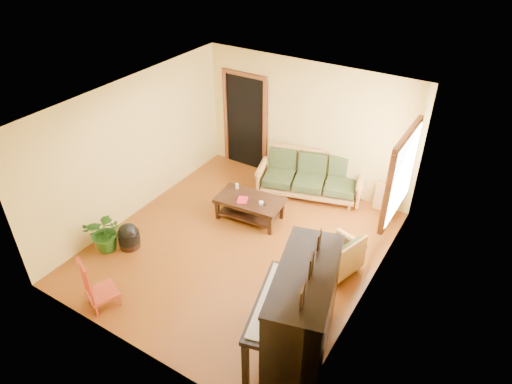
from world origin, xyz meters
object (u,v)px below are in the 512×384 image
Objects in this scene: footstool at (129,238)px; potted_plant at (106,232)px; armchair at (336,252)px; piano at (303,314)px; sofa at (310,177)px; coffee_table at (250,209)px; red_chair at (100,282)px; ceramic_crock at (389,213)px.

footstool is 0.40m from potted_plant.
armchair is at bearing 23.53° from potted_plant.
piano reaches higher than footstool.
coffee_table is at bearing -130.84° from sofa.
armchair is 1.07× the size of potted_plant.
piano is 1.87× the size of red_chair.
piano reaches higher than coffee_table.
coffee_table is (-0.59, -1.30, -0.22)m from sofa.
armchair is at bearing 66.01° from red_chair.
coffee_table is at bearing -148.29° from ceramic_crock.
coffee_table is at bearing 51.50° from potted_plant.
red_chair is (0.62, -1.16, 0.26)m from footstool.
footstool is 4.77m from ceramic_crock.
piano is 2.26× the size of potted_plant.
potted_plant is at bearing 162.96° from piano.
sofa is 8.85× the size of ceramic_crock.
piano is at bearing -45.06° from coffee_table.
sofa reaches higher than footstool.
footstool is 0.43× the size of red_chair.
red_chair is 5.24m from ceramic_crock.
armchair is 3.86m from potted_plant.
coffee_table is at bearing -176.57° from armchair.
piano is at bearing -90.96° from ceramic_crock.
coffee_table reaches higher than ceramic_crock.
piano is 3.57m from footstool.
sofa reaches higher than potted_plant.
coffee_table is at bearing 120.21° from piano.
footstool is at bearing -140.81° from armchair.
red_chair is 1.28m from potted_plant.
coffee_table is 3.29× the size of footstool.
piano is 3.60m from ceramic_crock.
footstool is at bearing -126.84° from coffee_table.
ceramic_crock is (0.30, 1.86, -0.27)m from armchair.
coffee_table is 2.00m from armchair.
piano is at bearing 38.09° from red_chair.
footstool is (-1.34, -1.79, -0.05)m from coffee_table.
coffee_table is 1.40× the size of red_chair.
red_chair is at bearing -61.98° from footstool.
sofa is at bearing 65.44° from coffee_table.
potted_plant is (-2.20, -3.32, -0.08)m from sofa.
footstool is (-3.51, 0.39, -0.54)m from piano.
armchair is (1.93, -0.48, 0.16)m from coffee_table.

